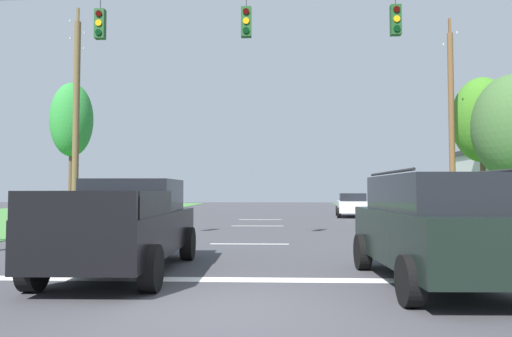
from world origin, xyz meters
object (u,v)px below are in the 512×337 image
pickup_truck (126,226)px  utility_pole_near_left (76,117)px  suv_black (436,226)px  tree_roadside_right (72,120)px  tree_roadside_left (482,120)px  distant_car_crossing_white (352,205)px  overhead_signal_span (252,101)px  utility_pole_mid_right (452,124)px

pickup_truck → utility_pole_near_left: size_ratio=0.47×
suv_black → tree_roadside_right: tree_roadside_right is taller
pickup_truck → tree_roadside_left: tree_roadside_left is taller
tree_roadside_right → pickup_truck: bearing=-63.5°
utility_pole_near_left → tree_roadside_right: size_ratio=1.32×
suv_black → distant_car_crossing_white: bearing=84.5°
overhead_signal_span → suv_black: (3.60, -5.96, -3.45)m
suv_black → utility_pole_mid_right: (6.03, 15.26, 3.97)m
utility_pole_mid_right → overhead_signal_span: bearing=-136.0°
suv_black → tree_roadside_left: (8.43, 17.31, 4.47)m
distant_car_crossing_white → utility_pole_near_left: bearing=-158.4°
suv_black → utility_pole_near_left: 21.26m
suv_black → pickup_truck: bearing=169.3°
overhead_signal_span → suv_black: overhead_signal_span is taller
pickup_truck → utility_pole_mid_right: 19.01m
overhead_signal_span → utility_pole_mid_right: size_ratio=1.78×
tree_roadside_left → overhead_signal_span: bearing=-136.7°
utility_pole_near_left → tree_roadside_left: size_ratio=1.46×
tree_roadside_left → distant_car_crossing_white: bearing=143.2°
tree_roadside_right → tree_roadside_left: size_ratio=1.11×
pickup_truck → tree_roadside_right: tree_roadside_right is taller
pickup_truck → tree_roadside_right: (-10.07, 20.22, 5.31)m
pickup_truck → suv_black: 6.13m
suv_black → overhead_signal_span: bearing=121.2°
utility_pole_mid_right → tree_roadside_right: bearing=164.6°
tree_roadside_right → tree_roadside_left: bearing=-9.4°
overhead_signal_span → distant_car_crossing_white: 17.45m
tree_roadside_left → utility_pole_near_left: bearing=-176.1°
distant_car_crossing_white → utility_pole_near_left: (-15.57, -6.18, 4.82)m
suv_black → distant_car_crossing_white: suv_black is taller
overhead_signal_span → utility_pole_near_left: size_ratio=1.62×
overhead_signal_span → tree_roadside_left: (12.03, 11.35, 1.02)m
utility_pole_near_left → tree_roadside_left: 21.91m
utility_pole_mid_right → utility_pole_near_left: utility_pole_near_left is taller
distant_car_crossing_white → pickup_truck: bearing=-111.3°
pickup_truck → suv_black: size_ratio=1.12×
distant_car_crossing_white → overhead_signal_span: bearing=-109.7°
utility_pole_near_left → tree_roadside_right: utility_pole_near_left is taller
pickup_truck → utility_pole_near_left: bearing=116.7°
utility_pole_mid_right → utility_pole_near_left: (-19.46, 0.58, 0.58)m
overhead_signal_span → distant_car_crossing_white: size_ratio=4.18×
distant_car_crossing_white → utility_pole_mid_right: (3.89, -6.76, 4.24)m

